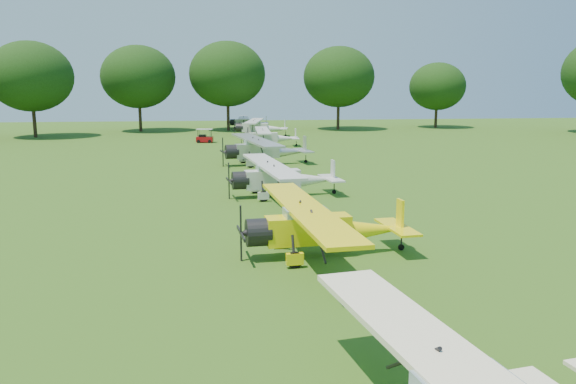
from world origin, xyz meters
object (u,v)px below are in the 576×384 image
object	(u,v)px
aircraft_5	(268,136)
aircraft_6	(259,126)
aircraft_3	(281,176)
aircraft_7	(247,121)
golf_cart	(204,138)
aircraft_2	(321,224)
aircraft_4	(264,148)

from	to	relation	value
aircraft_5	aircraft_6	bearing A→B (deg)	92.13
aircraft_5	aircraft_3	bearing A→B (deg)	-91.45
aircraft_6	aircraft_7	xyz separation A→B (m)	(-0.83, 13.07, -0.17)
golf_cart	aircraft_5	bearing A→B (deg)	-27.12
aircraft_2	aircraft_4	world-z (taller)	aircraft_4
aircraft_3	aircraft_7	world-z (taller)	aircraft_3
aircraft_2	aircraft_7	xyz separation A→B (m)	(0.78, 65.78, -0.14)
aircraft_3	aircraft_2	bearing A→B (deg)	-96.03
aircraft_5	golf_cart	xyz separation A→B (m)	(-6.95, 5.00, -0.63)
aircraft_3	aircraft_4	distance (m)	13.70
golf_cart	aircraft_6	bearing A→B (deg)	56.65
aircraft_2	aircraft_3	world-z (taller)	aircraft_2
aircraft_5	aircraft_6	size ratio (longest dim) A/B	0.89
aircraft_3	golf_cart	size ratio (longest dim) A/B	5.45
aircraft_2	aircraft_6	world-z (taller)	aircraft_6
aircraft_2	aircraft_6	xyz separation A→B (m)	(1.62, 52.71, 0.04)
golf_cart	aircraft_7	bearing A→B (deg)	82.20
aircraft_4	aircraft_6	size ratio (longest dim) A/B	1.07
aircraft_5	aircraft_2	bearing A→B (deg)	-90.08
aircraft_3	aircraft_6	bearing A→B (deg)	80.53
aircraft_5	aircraft_6	xyz separation A→B (m)	(0.02, 12.74, 0.14)
aircraft_4	aircraft_7	size ratio (longest dim) A/B	1.24
aircraft_5	aircraft_7	world-z (taller)	aircraft_5
aircraft_3	aircraft_4	xyz separation A→B (m)	(0.13, 13.70, 0.13)
aircraft_4	aircraft_6	world-z (taller)	aircraft_4
aircraft_3	golf_cart	distance (m)	33.34
aircraft_6	golf_cart	world-z (taller)	aircraft_6
aircraft_2	golf_cart	xyz separation A→B (m)	(-5.35, 44.97, -0.73)
aircraft_3	aircraft_5	bearing A→B (deg)	79.41
aircraft_4	aircraft_3	bearing A→B (deg)	-100.41
aircraft_2	aircraft_7	size ratio (longest dim) A/B	1.12
aircraft_6	golf_cart	size ratio (longest dim) A/B	5.63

